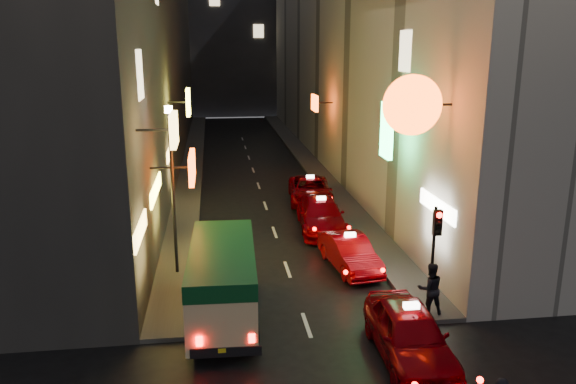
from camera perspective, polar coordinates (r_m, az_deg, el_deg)
name	(u,v)px	position (r m, az deg, el deg)	size (l,w,h in m)	color
building_left	(132,36)	(41.43, -15.59, 14.98)	(7.60, 52.00, 18.00)	#353330
building_right	(358,37)	(42.45, 7.16, 15.37)	(8.29, 52.00, 18.00)	#B1AEA2
building_far	(231,24)	(73.18, -5.81, 16.66)	(30.00, 10.00, 22.00)	#36363B
sidewalk_left	(193,162)	(41.96, -9.67, 3.01)	(1.50, 52.00, 0.15)	#44423F
sidewalk_right	(306,159)	(42.50, 1.87, 3.37)	(1.50, 52.00, 0.15)	#44423F
minibus	(223,275)	(17.71, -6.66, -8.35)	(2.17, 5.69, 2.42)	beige
taxi_near	(410,330)	(16.14, 12.28, -13.52)	(2.44, 5.65, 1.95)	#790007
taxi_second	(350,250)	(21.92, 6.28, -5.89)	(2.56, 4.96, 1.68)	#790007
taxi_third	(321,212)	(26.28, 3.37, -2.09)	(2.50, 5.45, 1.87)	#790007
taxi_far	(310,188)	(30.90, 2.26, 0.38)	(2.49, 5.14, 1.75)	#790007
pedestrian_sidewalk	(430,285)	(18.46, 14.26, -9.15)	(0.72, 0.45, 1.92)	black
traffic_light	(436,238)	(17.89, 14.77, -4.54)	(0.26, 0.43, 3.50)	black
lamp_post	(172,180)	(20.69, -11.67, 1.24)	(0.28, 0.28, 6.22)	black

